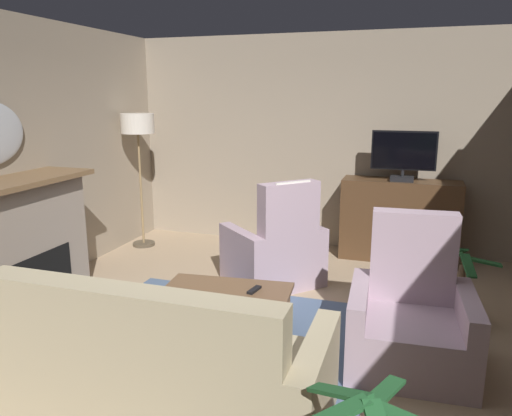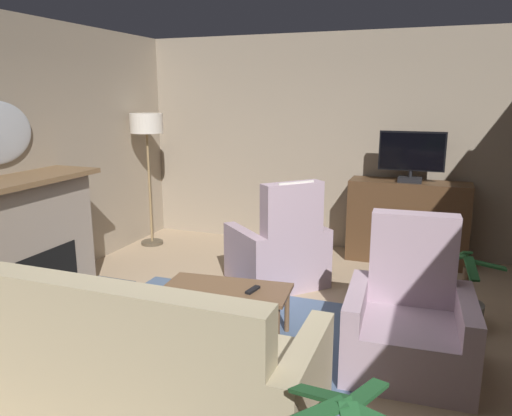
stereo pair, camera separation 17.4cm
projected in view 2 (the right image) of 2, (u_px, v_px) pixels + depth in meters
The scene contains 13 objects.
ground_plane at pixel (249, 351), 4.05m from camera, with size 5.83×6.68×0.04m, color tan.
wall_back at pixel (333, 143), 6.55m from camera, with size 5.83×0.10×2.82m, color gray.
rug_central at pixel (223, 332), 4.33m from camera, with size 2.54×1.91×0.01m, color slate.
fireplace at pixel (29, 245), 4.79m from camera, with size 0.95×1.57×1.28m.
tv_cabinet at pixel (407, 224), 6.08m from camera, with size 1.43×0.48×1.01m.
television at pixel (412, 155), 5.84m from camera, with size 0.76×0.20×0.61m.
coffee_table at pixel (227, 293), 4.18m from camera, with size 1.12×0.60×0.45m.
tv_remote at pixel (253, 290), 4.10m from camera, with size 0.17×0.05×0.02m, color black.
sofa_floral at pixel (149, 367), 3.17m from camera, with size 2.17×0.94×1.00m.
armchair_near_window at pixel (409, 324), 3.73m from camera, with size 0.96×0.91×1.15m.
armchair_by_fireplace at pixel (279, 253), 5.34m from camera, with size 1.21×1.22×1.20m.
potted_plant_small_fern_corner at pixel (462, 309), 4.43m from camera, with size 0.67×0.77×0.70m.
floor_lamp at pixel (147, 133), 6.55m from camera, with size 0.44×0.44×1.80m.
Camera 2 is at (1.34, -3.43, 2.04)m, focal length 34.57 mm.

